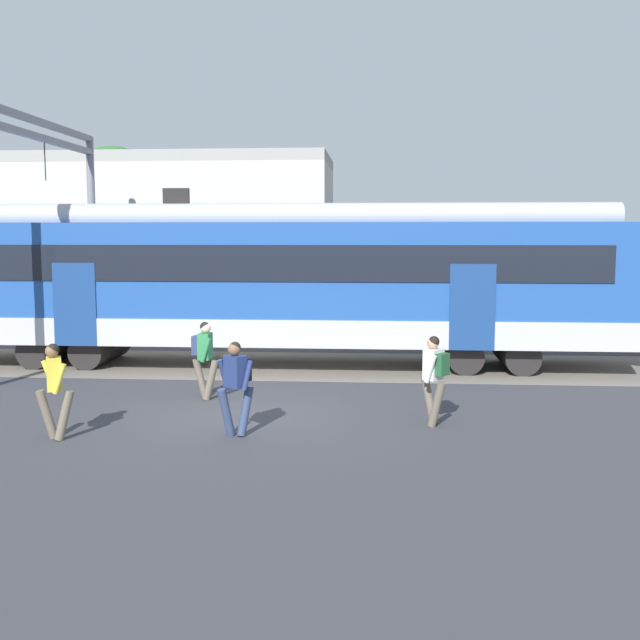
# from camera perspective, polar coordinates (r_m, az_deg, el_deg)

# --- Properties ---
(ground_plane) EXTENTS (160.00, 160.00, 0.00)m
(ground_plane) POSITION_cam_1_polar(r_m,az_deg,el_deg) (14.60, -6.06, -7.36)
(ground_plane) COLOR #38383D
(pedestrian_yellow) EXTENTS (0.71, 0.52, 1.67)m
(pedestrian_yellow) POSITION_cam_1_polar(r_m,az_deg,el_deg) (13.53, -19.59, -4.63)
(pedestrian_yellow) COLOR #6B6051
(pedestrian_yellow) RESTS_ON ground
(pedestrian_green) EXTENTS (0.63, 0.56, 1.67)m
(pedestrian_green) POSITION_cam_1_polar(r_m,az_deg,el_deg) (16.09, -8.82, -2.52)
(pedestrian_green) COLOR #6B6051
(pedestrian_green) RESTS_ON ground
(pedestrian_navy) EXTENTS (0.67, 0.53, 1.67)m
(pedestrian_navy) POSITION_cam_1_polar(r_m,az_deg,el_deg) (13.07, -6.39, -4.56)
(pedestrian_navy) COLOR navy
(pedestrian_navy) RESTS_ON ground
(pedestrian_white) EXTENTS (0.53, 0.67, 1.67)m
(pedestrian_white) POSITION_cam_1_polar(r_m,az_deg,el_deg) (13.82, 8.72, -3.99)
(pedestrian_white) COLOR #6B6051
(pedestrian_white) RESTS_ON ground
(catenary_gantry) EXTENTS (0.24, 6.64, 6.53)m
(catenary_gantry) POSITION_cam_1_polar(r_m,az_deg,el_deg) (21.67, -20.10, 8.26)
(catenary_gantry) COLOR gray
(catenary_gantry) RESTS_ON ground
(background_building) EXTENTS (18.44, 5.00, 9.20)m
(background_building) POSITION_cam_1_polar(r_m,az_deg,el_deg) (29.90, -17.33, 5.63)
(background_building) COLOR beige
(background_building) RESTS_ON ground
(street_tree_left) EXTENTS (3.31, 3.31, 6.92)m
(street_tree_left) POSITION_cam_1_polar(r_m,az_deg,el_deg) (30.41, -15.43, 9.51)
(street_tree_left) COLOR brown
(street_tree_left) RESTS_ON ground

